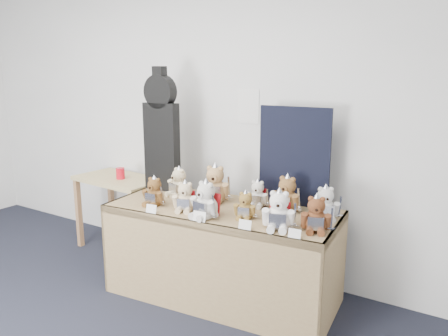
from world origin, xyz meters
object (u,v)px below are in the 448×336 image
Objects in this scene: display_table at (218,230)px; teddy_front_far_left at (154,193)px; teddy_front_end at (316,215)px; teddy_front_far_right at (279,212)px; teddy_back_right at (287,195)px; side_table at (120,190)px; red_cup at (120,173)px; teddy_front_centre at (206,201)px; teddy_front_right at (245,206)px; teddy_back_left at (179,183)px; teddy_back_centre_left at (215,185)px; teddy_back_centre_right at (257,195)px; guitar_case at (161,131)px; teddy_front_left at (185,198)px; teddy_back_end at (325,204)px.

teddy_front_far_left is at bearing -168.86° from display_table.
teddy_front_far_right is at bearing -178.12° from teddy_front_end.
teddy_back_right is (0.45, 0.27, 0.29)m from display_table.
red_cup is (0.05, -0.03, 0.18)m from side_table.
teddy_front_right is (0.25, 0.14, -0.03)m from teddy_front_centre.
teddy_back_left is (0.00, 0.31, 0.01)m from teddy_front_far_left.
teddy_front_end is at bearing -8.95° from red_cup.
teddy_front_end reaches higher than teddy_front_right.
teddy_back_centre_right is (0.36, 0.06, -0.04)m from teddy_back_centre_left.
red_cup is 1.20m from teddy_back_centre_left.
teddy_front_right is 0.49m from teddy_back_centre_left.
teddy_back_left is at bearing 156.90° from display_table.
side_table is 0.93m from guitar_case.
red_cup is 2.17m from teddy_front_end.
teddy_front_end is at bearing -11.88° from teddy_front_right.
teddy_front_left is (0.55, -0.39, -0.43)m from guitar_case.
teddy_back_centre_right is 0.24m from teddy_back_right.
teddy_back_centre_right is 0.88× the size of teddy_back_end.
red_cup is at bearing 151.03° from teddy_front_end.
teddy_front_far_left is at bearing -24.69° from side_table.
teddy_front_far_left reaches higher than display_table.
teddy_front_centre is at bearing -127.17° from teddy_back_centre_right.
side_table is 1.31m from teddy_front_left.
teddy_back_centre_right is at bearing 134.61° from teddy_front_end.
teddy_back_centre_right is (0.71, 0.41, -0.01)m from teddy_front_far_left.
teddy_front_far_right is 0.42m from teddy_back_end.
teddy_front_right is at bearing -9.50° from teddy_front_left.
teddy_back_centre_right is 0.77× the size of teddy_back_right.
side_table is 1.53m from teddy_front_centre.
teddy_front_end reaches higher than teddy_back_centre_right.
display_table is at bearing -142.49° from teddy_back_centre_right.
side_table is at bearing 146.04° from teddy_back_end.
teddy_back_centre_right is (-0.36, 0.37, -0.03)m from teddy_front_far_right.
teddy_front_end is at bearing 0.97° from teddy_front_far_left.
guitar_case is at bearing 117.01° from teddy_front_far_left.
teddy_back_centre_right is at bearing 1.11° from side_table.
teddy_back_centre_right reaches higher than side_table.
guitar_case reaches higher than teddy_front_right.
teddy_back_centre_right is at bearing -2.18° from red_cup.
teddy_back_left is (0.85, -0.16, 0.05)m from red_cup.
teddy_front_left is 0.48m from teddy_front_right.
side_table is 3.45× the size of teddy_back_end.
red_cup is at bearing 161.36° from display_table.
teddy_front_left is 0.86× the size of teddy_front_far_right.
teddy_front_end is (2.15, -0.34, 0.05)m from red_cup.
teddy_back_centre_left reaches higher than teddy_front_far_right.
teddy_back_end is at bearing 1.32° from teddy_front_left.
teddy_back_right is at bearing 45.86° from teddy_front_right.
teddy_back_centre_left is at bearing 135.78° from teddy_front_right.
teddy_back_end is (2.11, -0.06, 0.05)m from red_cup.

